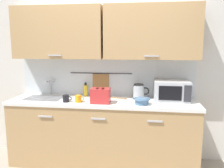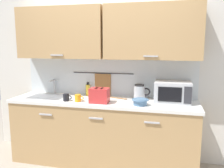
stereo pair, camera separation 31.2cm
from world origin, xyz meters
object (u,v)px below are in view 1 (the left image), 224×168
at_px(dish_soap_bottle, 86,90).
at_px(wooden_spoon, 120,98).
at_px(electric_kettle, 139,92).
at_px(microwave, 172,91).
at_px(mug_near_sink, 66,98).
at_px(mixing_bowl, 142,101).
at_px(toaster, 100,96).
at_px(mug_by_kettle, 78,99).

bearing_deg(dish_soap_bottle, wooden_spoon, -11.49).
bearing_deg(electric_kettle, microwave, -5.61).
bearing_deg(mug_near_sink, mixing_bowl, 0.89).
bearing_deg(mug_near_sink, microwave, 11.21).
distance_m(mixing_bowl, toaster, 0.53).
bearing_deg(mixing_bowl, wooden_spoon, 137.62).
bearing_deg(toaster, electric_kettle, 31.70).
xyz_separation_m(dish_soap_bottle, toaster, (0.29, -0.38, 0.01)).
bearing_deg(electric_kettle, toaster, -148.30).
xyz_separation_m(electric_kettle, mug_near_sink, (-0.94, -0.31, -0.05)).
bearing_deg(mug_by_kettle, wooden_spoon, 29.07).
bearing_deg(mixing_bowl, electric_kettle, 98.54).
bearing_deg(electric_kettle, mixing_bowl, -81.46).
relative_size(mixing_bowl, wooden_spoon, 0.79).
bearing_deg(electric_kettle, dish_soap_bottle, 173.86).
distance_m(mug_near_sink, toaster, 0.46).
relative_size(electric_kettle, mug_by_kettle, 1.89).
xyz_separation_m(dish_soap_bottle, mug_by_kettle, (0.00, -0.39, -0.04)).
bearing_deg(mug_by_kettle, microwave, 12.36).
bearing_deg(electric_kettle, wooden_spoon, -175.27).
height_order(mug_near_sink, mug_by_kettle, same).
bearing_deg(wooden_spoon, mixing_bowl, -42.38).
height_order(mixing_bowl, toaster, toaster).
height_order(mixing_bowl, mug_by_kettle, mug_by_kettle).
bearing_deg(dish_soap_bottle, mixing_bowl, -25.01).
xyz_separation_m(microwave, electric_kettle, (-0.43, 0.04, -0.03)).
bearing_deg(microwave, dish_soap_bottle, 174.05).
distance_m(mug_near_sink, mixing_bowl, 0.98).
xyz_separation_m(mixing_bowl, wooden_spoon, (-0.30, 0.28, -0.04)).
xyz_separation_m(mixing_bowl, mug_by_kettle, (-0.82, -0.01, 0.00)).
distance_m(mug_near_sink, wooden_spoon, 0.74).
bearing_deg(mixing_bowl, microwave, 33.39).
distance_m(dish_soap_bottle, mug_by_kettle, 0.39).
xyz_separation_m(microwave, mug_near_sink, (-1.37, -0.27, -0.09)).
distance_m(microwave, toaster, 0.95).
xyz_separation_m(electric_kettle, mug_by_kettle, (-0.77, -0.31, -0.05)).
height_order(microwave, mixing_bowl, microwave).
distance_m(dish_soap_bottle, wooden_spoon, 0.53).
bearing_deg(dish_soap_bottle, toaster, -52.87).
height_order(dish_soap_bottle, mixing_bowl, dish_soap_bottle).
distance_m(mug_by_kettle, wooden_spoon, 0.59).
relative_size(mug_near_sink, wooden_spoon, 0.44).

